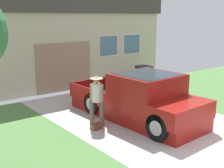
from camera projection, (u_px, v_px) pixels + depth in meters
name	position (u px, v px, depth m)	size (l,w,h in m)	color
pickup_truck	(143.00, 100.00, 9.98)	(2.35, 5.21, 1.66)	maroon
person_with_hat	(97.00, 97.00, 9.54)	(0.41, 0.42, 1.66)	brown
handbag	(97.00, 126.00, 9.33)	(0.34, 0.20, 0.40)	brown
house_with_garage	(62.00, 36.00, 16.81)	(9.71, 5.96, 4.72)	#C2B59A
wheeled_trash_bin	(144.00, 76.00, 14.84)	(0.60, 0.72, 1.09)	#424247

